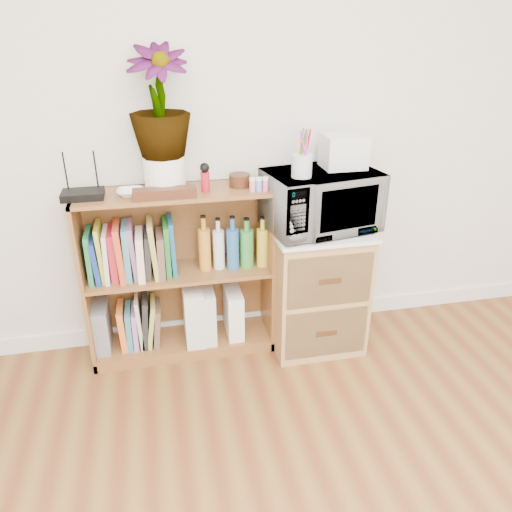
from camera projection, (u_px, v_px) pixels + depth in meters
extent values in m
cube|color=white|center=(240.00, 320.00, 3.08)|extent=(4.00, 0.02, 0.10)
cube|color=brown|center=(180.00, 275.00, 2.70)|extent=(1.00, 0.30, 0.95)
cube|color=#9E7542|center=(315.00, 288.00, 2.83)|extent=(0.50, 0.45, 0.70)
imported|color=white|center=(321.00, 201.00, 2.60)|extent=(0.62, 0.47, 0.31)
cylinder|color=silver|center=(302.00, 166.00, 2.42)|extent=(0.10, 0.10, 0.11)
cube|color=white|center=(344.00, 151.00, 2.57)|extent=(0.21, 0.18, 0.17)
cube|color=black|center=(83.00, 195.00, 2.39)|extent=(0.20, 0.13, 0.04)
imported|color=white|center=(130.00, 193.00, 2.43)|extent=(0.13, 0.13, 0.03)
cylinder|color=white|center=(165.00, 174.00, 2.47)|extent=(0.20, 0.20, 0.17)
imported|color=#33772F|center=(159.00, 102.00, 2.33)|extent=(0.29, 0.29, 0.52)
cube|color=#3B1F10|center=(165.00, 193.00, 2.39)|extent=(0.30, 0.08, 0.05)
cylinder|color=#B11524|center=(205.00, 182.00, 2.47)|extent=(0.04, 0.04, 0.10)
cylinder|color=#361E0E|center=(240.00, 180.00, 2.56)|extent=(0.11, 0.11, 0.06)
cube|color=pink|center=(259.00, 185.00, 2.48)|extent=(0.12, 0.04, 0.06)
cube|color=slate|center=(102.00, 326.00, 2.74)|extent=(0.08, 0.21, 0.26)
cube|color=silver|center=(193.00, 312.00, 2.81)|extent=(0.11, 0.27, 0.33)
cube|color=silver|center=(205.00, 312.00, 2.83)|extent=(0.10, 0.25, 0.31)
cube|color=white|center=(233.00, 312.00, 2.86)|extent=(0.09, 0.22, 0.28)
cube|color=#207A45|center=(90.00, 256.00, 2.55)|extent=(0.03, 0.20, 0.27)
cube|color=navy|center=(96.00, 258.00, 2.57)|extent=(0.04, 0.20, 0.23)
cube|color=gold|center=(101.00, 252.00, 2.56)|extent=(0.03, 0.20, 0.30)
cube|color=silver|center=(107.00, 254.00, 2.57)|extent=(0.03, 0.20, 0.27)
cube|color=#BA1F32|center=(113.00, 254.00, 2.58)|extent=(0.04, 0.20, 0.26)
cube|color=#CC4624|center=(120.00, 250.00, 2.57)|extent=(0.04, 0.20, 0.30)
cube|color=teal|center=(127.00, 251.00, 2.58)|extent=(0.03, 0.20, 0.29)
cube|color=slate|center=(133.00, 250.00, 2.59)|extent=(0.04, 0.20, 0.29)
cube|color=#FBD4C3|center=(140.00, 253.00, 2.60)|extent=(0.04, 0.20, 0.25)
cube|color=#282828|center=(148.00, 253.00, 2.61)|extent=(0.04, 0.20, 0.24)
cube|color=#A59E4C|center=(153.00, 247.00, 2.61)|extent=(0.04, 0.20, 0.31)
cube|color=brown|center=(161.00, 253.00, 2.63)|extent=(0.04, 0.20, 0.24)
cube|color=#1D6D27|center=(167.00, 248.00, 2.62)|extent=(0.03, 0.20, 0.29)
cube|color=#165486|center=(172.00, 246.00, 2.62)|extent=(0.03, 0.20, 0.30)
cylinder|color=orange|center=(204.00, 243.00, 2.66)|extent=(0.06, 0.06, 0.30)
cylinder|color=silver|center=(218.00, 244.00, 2.67)|extent=(0.06, 0.06, 0.28)
cylinder|color=#2465A8|center=(232.00, 242.00, 2.69)|extent=(0.07, 0.07, 0.29)
cylinder|color=green|center=(246.00, 242.00, 2.70)|extent=(0.07, 0.07, 0.27)
cylinder|color=gold|center=(261.00, 241.00, 2.72)|extent=(0.06, 0.06, 0.27)
cylinder|color=silver|center=(275.00, 239.00, 2.73)|extent=(0.07, 0.07, 0.28)
cube|color=orange|center=(123.00, 326.00, 2.77)|extent=(0.04, 0.19, 0.25)
cube|color=teal|center=(129.00, 326.00, 2.77)|extent=(0.03, 0.19, 0.23)
cube|color=#9773AD|center=(135.00, 326.00, 2.78)|extent=(0.03, 0.19, 0.22)
cube|color=beige|center=(140.00, 320.00, 2.77)|extent=(0.03, 0.19, 0.30)
cube|color=black|center=(145.00, 320.00, 2.78)|extent=(0.05, 0.19, 0.29)
cube|color=#A1A84D|center=(151.00, 321.00, 2.79)|extent=(0.06, 0.19, 0.26)
cube|color=brown|center=(157.00, 323.00, 2.80)|extent=(0.05, 0.19, 0.23)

